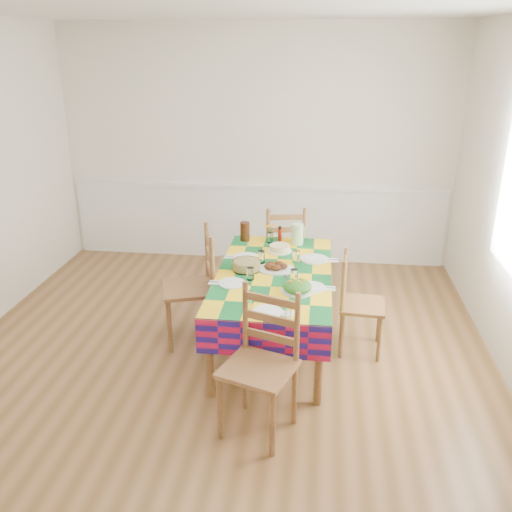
% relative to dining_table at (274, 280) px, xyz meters
% --- Properties ---
extents(room, '(4.58, 5.08, 2.78)m').
position_rel_dining_table_xyz_m(room, '(-0.40, -0.45, 0.74)').
color(room, brown).
rests_on(room, ground).
extents(wainscot, '(4.41, 0.06, 0.92)m').
position_rel_dining_table_xyz_m(wainscot, '(-0.40, 2.03, -0.12)').
color(wainscot, white).
rests_on(wainscot, room).
extents(dining_table, '(0.95, 1.76, 0.69)m').
position_rel_dining_table_xyz_m(dining_table, '(0.00, 0.00, 0.00)').
color(dining_table, brown).
rests_on(dining_table, room).
extents(setting_near_head, '(0.36, 0.24, 0.11)m').
position_rel_dining_table_xyz_m(setting_near_head, '(-0.03, -0.70, 0.10)').
color(setting_near_head, white).
rests_on(setting_near_head, dining_table).
extents(setting_left_near, '(0.39, 0.23, 0.10)m').
position_rel_dining_table_xyz_m(setting_left_near, '(-0.27, -0.24, 0.10)').
color(setting_left_near, white).
rests_on(setting_left_near, dining_table).
extents(setting_left_far, '(0.42, 0.25, 0.11)m').
position_rel_dining_table_xyz_m(setting_left_far, '(-0.23, 0.25, 0.10)').
color(setting_left_far, white).
rests_on(setting_left_far, dining_table).
extents(setting_right_near, '(0.42, 0.24, 0.11)m').
position_rel_dining_table_xyz_m(setting_right_near, '(0.27, -0.24, 0.10)').
color(setting_right_near, white).
rests_on(setting_right_near, dining_table).
extents(setting_right_far, '(0.46, 0.27, 0.12)m').
position_rel_dining_table_xyz_m(setting_right_far, '(0.27, 0.28, 0.10)').
color(setting_right_far, white).
rests_on(setting_right_far, dining_table).
extents(meat_platter, '(0.33, 0.24, 0.06)m').
position_rel_dining_table_xyz_m(meat_platter, '(0.01, 0.04, 0.10)').
color(meat_platter, white).
rests_on(meat_platter, dining_table).
extents(salad_platter, '(0.25, 0.25, 0.10)m').
position_rel_dining_table_xyz_m(salad_platter, '(0.21, -0.36, 0.11)').
color(salad_platter, white).
rests_on(salad_platter, dining_table).
extents(pasta_bowl, '(0.24, 0.24, 0.08)m').
position_rel_dining_table_xyz_m(pasta_bowl, '(-0.24, 0.02, 0.12)').
color(pasta_bowl, white).
rests_on(pasta_bowl, dining_table).
extents(cake, '(0.22, 0.22, 0.06)m').
position_rel_dining_table_xyz_m(cake, '(0.01, 0.49, 0.10)').
color(cake, white).
rests_on(cake, dining_table).
extents(serving_utensils, '(0.11, 0.25, 0.01)m').
position_rel_dining_table_xyz_m(serving_utensils, '(0.13, -0.11, 0.08)').
color(serving_utensils, black).
rests_on(serving_utensils, dining_table).
extents(flower_vase, '(0.12, 0.10, 0.19)m').
position_rel_dining_table_xyz_m(flower_vase, '(-0.10, 0.71, 0.15)').
color(flower_vase, white).
rests_on(flower_vase, dining_table).
extents(hot_sauce, '(0.04, 0.04, 0.15)m').
position_rel_dining_table_xyz_m(hot_sauce, '(-0.02, 0.76, 0.15)').
color(hot_sauce, '#AE1C0D').
rests_on(hot_sauce, dining_table).
extents(green_pitcher, '(0.12, 0.12, 0.20)m').
position_rel_dining_table_xyz_m(green_pitcher, '(0.15, 0.71, 0.17)').
color(green_pitcher, '#A7D495').
rests_on(green_pitcher, dining_table).
extents(tea_pitcher, '(0.09, 0.09, 0.18)m').
position_rel_dining_table_xyz_m(tea_pitcher, '(-0.35, 0.74, 0.17)').
color(tea_pitcher, black).
rests_on(tea_pitcher, dining_table).
extents(name_card, '(0.07, 0.02, 0.02)m').
position_rel_dining_table_xyz_m(name_card, '(-0.03, -0.85, 0.08)').
color(name_card, white).
rests_on(name_card, dining_table).
extents(chair_near, '(0.55, 0.54, 0.99)m').
position_rel_dining_table_xyz_m(chair_near, '(0.02, -1.10, -0.12)').
color(chair_near, brown).
rests_on(chair_near, room).
extents(chair_far, '(0.48, 0.47, 0.95)m').
position_rel_dining_table_xyz_m(chair_far, '(0.01, 1.10, -0.14)').
color(chair_far, brown).
rests_on(chair_far, room).
extents(chair_left, '(0.55, 0.56, 1.02)m').
position_rel_dining_table_xyz_m(chair_left, '(-0.70, 0.01, -0.11)').
color(chair_left, brown).
rests_on(chair_left, room).
extents(chair_right, '(0.39, 0.41, 0.87)m').
position_rel_dining_table_xyz_m(chair_right, '(0.70, 0.00, -0.18)').
color(chair_right, brown).
rests_on(chair_right, room).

